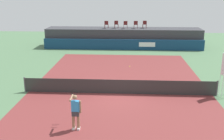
# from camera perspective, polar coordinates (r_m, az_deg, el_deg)

# --- Properties ---
(ground_plane) EXTENTS (48.00, 48.00, 0.00)m
(ground_plane) POSITION_cam_1_polar(r_m,az_deg,el_deg) (20.36, 1.77, -1.93)
(ground_plane) COLOR #4C704C
(court_inner) EXTENTS (12.00, 22.00, 0.00)m
(court_inner) POSITION_cam_1_polar(r_m,az_deg,el_deg) (17.54, 1.50, -5.01)
(court_inner) COLOR maroon
(court_inner) RESTS_ON ground
(sponsor_wall) EXTENTS (18.00, 0.22, 1.20)m
(sponsor_wall) POSITION_cam_1_polar(r_m,az_deg,el_deg) (30.39, 2.36, 5.39)
(sponsor_wall) COLOR navy
(sponsor_wall) RESTS_ON ground
(spectator_platform) EXTENTS (18.00, 2.80, 2.20)m
(spectator_platform) POSITION_cam_1_polar(r_m,az_deg,el_deg) (32.07, 2.41, 6.88)
(spectator_platform) COLOR #38383D
(spectator_platform) RESTS_ON ground
(spectator_chair_far_left) EXTENTS (0.44, 0.44, 0.89)m
(spectator_chair_far_left) POSITION_cam_1_polar(r_m,az_deg,el_deg) (31.59, -1.19, 9.67)
(spectator_chair_far_left) COLOR #561919
(spectator_chair_far_left) RESTS_ON spectator_platform
(spectator_chair_left) EXTENTS (0.47, 0.47, 0.89)m
(spectator_chair_left) POSITION_cam_1_polar(r_m,az_deg,el_deg) (31.83, 0.93, 9.72)
(spectator_chair_left) COLOR #561919
(spectator_chair_left) RESTS_ON spectator_platform
(spectator_chair_center) EXTENTS (0.45, 0.45, 0.89)m
(spectator_chair_center) POSITION_cam_1_polar(r_m,az_deg,el_deg) (31.48, 2.87, 9.63)
(spectator_chair_center) COLOR #561919
(spectator_chair_center) RESTS_ON spectator_platform
(spectator_chair_right) EXTENTS (0.46, 0.46, 0.89)m
(spectator_chair_right) POSITION_cam_1_polar(r_m,az_deg,el_deg) (31.67, 5.05, 9.63)
(spectator_chair_right) COLOR #561919
(spectator_chair_right) RESTS_ON spectator_platform
(spectator_chair_far_right) EXTENTS (0.46, 0.46, 0.89)m
(spectator_chair_far_right) POSITION_cam_1_polar(r_m,az_deg,el_deg) (32.05, 6.92, 9.65)
(spectator_chair_far_right) COLOR #561919
(spectator_chair_far_right) RESTS_ON spectator_platform
(umpire_chair) EXTENTS (0.49, 0.49, 2.76)m
(umpire_chair) POSITION_cam_1_polar(r_m,az_deg,el_deg) (18.04, 22.65, -0.38)
(umpire_chair) COLOR white
(umpire_chair) RESTS_ON ground
(tennis_net) EXTENTS (12.40, 0.02, 0.95)m
(tennis_net) POSITION_cam_1_polar(r_m,az_deg,el_deg) (17.37, 1.51, -3.56)
(tennis_net) COLOR #2D2D2D
(tennis_net) RESTS_ON ground
(net_post_near) EXTENTS (0.10, 0.10, 1.00)m
(net_post_near) POSITION_cam_1_polar(r_m,az_deg,el_deg) (18.60, -17.97, -2.94)
(net_post_near) COLOR #4C4C51
(net_post_near) RESTS_ON ground
(net_post_far) EXTENTS (0.10, 0.10, 1.00)m
(net_post_far) POSITION_cam_1_polar(r_m,az_deg,el_deg) (18.28, 21.37, -3.62)
(net_post_far) COLOR #4C4C51
(net_post_far) RESTS_ON ground
(tennis_player) EXTENTS (0.66, 1.14, 1.77)m
(tennis_player) POSITION_cam_1_polar(r_m,az_deg,el_deg) (13.00, -7.73, -8.54)
(tennis_player) COLOR white
(tennis_player) RESTS_ON court_inner
(tennis_ball) EXTENTS (0.07, 0.07, 0.07)m
(tennis_ball) POSITION_cam_1_polar(r_m,az_deg,el_deg) (23.61, 3.72, 0.74)
(tennis_ball) COLOR #D8EA33
(tennis_ball) RESTS_ON court_inner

